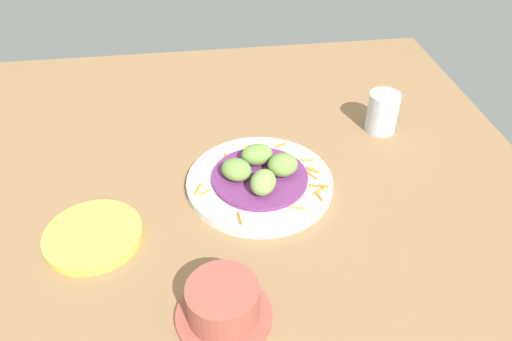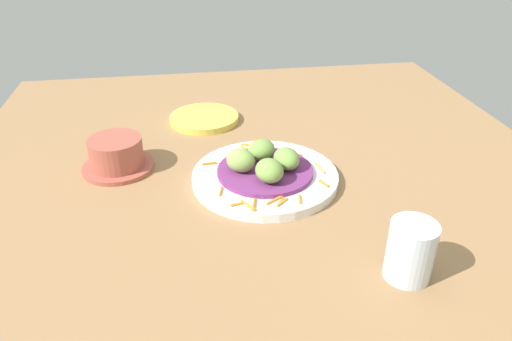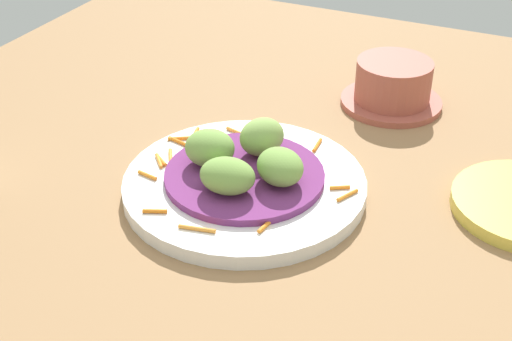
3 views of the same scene
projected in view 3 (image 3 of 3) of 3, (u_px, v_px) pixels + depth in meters
table_surface at (292, 212)px, 71.89cm from camera, size 110.00×110.00×2.00cm
main_plate at (246, 184)px, 73.00cm from camera, size 25.04×25.04×1.57cm
cabbage_bed at (246, 174)px, 72.36cm from camera, size 16.43×16.43×0.78cm
carrot_garnish at (214, 168)px, 73.71cm from camera, size 20.72×22.66×0.40cm
guac_scoop_left at (227, 176)px, 68.23cm from camera, size 4.86×5.95×3.48cm
guac_scoop_center at (281, 166)px, 69.79cm from camera, size 6.85×6.92×3.47cm
guac_scoop_right at (262, 137)px, 74.04cm from camera, size 6.32×6.03×4.03cm
guac_scoop_back at (211, 147)px, 72.54cm from camera, size 5.48×5.98×3.82cm
terracotta_bowl at (393, 85)px, 88.18cm from camera, size 12.72×12.72×5.92cm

